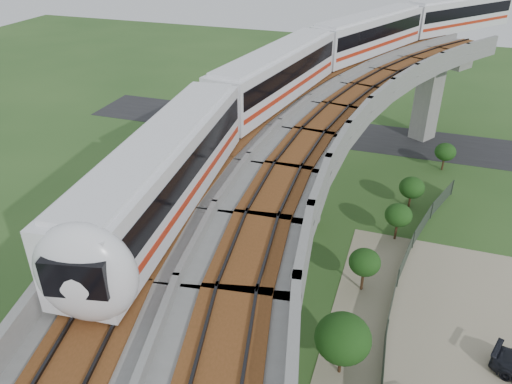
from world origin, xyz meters
The scene contains 10 objects.
ground centered at (0.00, 0.00, 0.00)m, with size 160.00×160.00×0.00m, color #2B4F1F.
asphalt_road centered at (0.00, 30.00, 0.01)m, with size 60.00×8.00×0.03m, color #232326.
viaduct centered at (3.84, 0.00, 9.05)m, with size 19.58×73.98×11.40m.
metro_train centered at (2.52, 15.94, 12.31)m, with size 20.50×59.04×3.64m.
fence centered at (9.75, 0.00, 0.75)m, with size 3.87×38.73×1.50m.
tree_0 centered at (11.41, 24.21, 1.91)m, with size 1.99×1.99×2.76m.
tree_1 centered at (8.79, 15.86, 1.93)m, with size 2.11×2.11×2.83m.
tree_2 centered at (8.08, 10.67, 2.18)m, with size 2.05×2.05×3.06m.
tree_3 centered at (6.48, 3.95, 2.27)m, with size 2.08×2.08×3.16m.
tree_4 centered at (6.32, -3.34, 2.56)m, with size 3.03×3.03×3.85m.
Camera 1 is at (8.02, -22.77, 22.22)m, focal length 35.00 mm.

